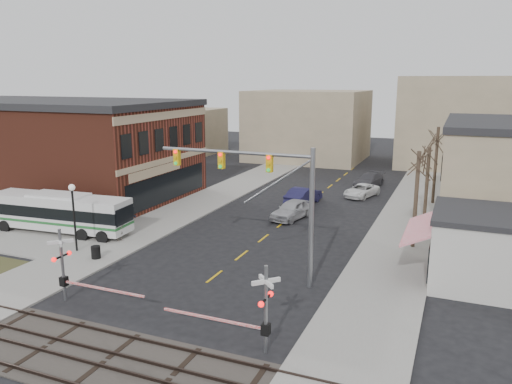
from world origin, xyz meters
TOP-DOWN VIEW (x-y plane):
  - ground at (0.00, 0.00)m, footprint 160.00×160.00m
  - sidewalk_west at (-9.50, 20.00)m, footprint 5.00×60.00m
  - sidewalk_east at (9.50, 20.00)m, footprint 5.00×60.00m
  - ballast_strip at (0.00, -8.00)m, footprint 160.00×5.00m
  - rail_tracks at (0.00, -8.00)m, footprint 160.00×3.91m
  - brick_building at (-26.98, 16.00)m, footprint 30.40×15.40m
  - awning_shop at (15.97, 7.00)m, footprint 9.74×6.20m
  - tree_east_a at (10.50, 12.00)m, footprint 0.28×0.28m
  - tree_east_b at (10.80, 18.00)m, footprint 0.28×0.28m
  - tree_east_c at (11.00, 26.00)m, footprint 0.28×0.28m
  - transit_bus at (-14.94, 5.31)m, footprint 11.59×3.39m
  - traffic_signal_mast at (3.06, 2.75)m, footprint 9.57×0.30m
  - rr_crossing_west at (-5.46, -4.00)m, footprint 5.60×1.36m
  - rr_crossing_east at (5.53, -4.76)m, footprint 5.60×1.36m
  - street_lamp at (-10.71, 2.26)m, footprint 0.44×0.44m
  - trash_bin at (-8.49, 1.58)m, footprint 0.60×0.60m
  - car_a at (0.26, 15.94)m, footprint 2.93×5.07m
  - car_b at (-0.34, 21.14)m, footprint 2.46×5.26m
  - car_c at (4.16, 26.34)m, footprint 3.38×5.04m
  - car_d at (3.95, 31.54)m, footprint 3.11×5.34m
  - pedestrian_near at (-9.35, 5.19)m, footprint 0.55×0.71m
  - pedestrian_far at (-10.52, 8.15)m, footprint 1.05×0.97m

SIDE VIEW (x-z plane):
  - ground at x=0.00m, z-range 0.00..0.00m
  - ballast_strip at x=0.00m, z-range 0.00..0.06m
  - sidewalk_west at x=-9.50m, z-range 0.00..0.12m
  - sidewalk_east at x=9.50m, z-range 0.00..0.12m
  - rail_tracks at x=0.00m, z-range 0.05..0.19m
  - trash_bin at x=-8.49m, z-range 0.12..0.95m
  - car_c at x=4.16m, z-range 0.00..1.28m
  - car_d at x=3.95m, z-range 0.00..1.45m
  - car_a at x=0.26m, z-range 0.00..1.62m
  - car_b at x=-0.34m, z-range 0.00..1.67m
  - pedestrian_far at x=-10.52m, z-range 0.12..1.85m
  - pedestrian_near at x=-9.35m, z-range 0.12..1.87m
  - transit_bus at x=-14.94m, z-range 0.20..3.14m
  - rr_crossing_west at x=-5.46m, z-range -0.03..3.97m
  - rr_crossing_east at x=5.53m, z-range -0.03..3.97m
  - awning_shop at x=15.97m, z-range 0.01..4.31m
  - tree_east_b at x=10.80m, z-range 0.12..6.42m
  - street_lamp at x=-10.71m, z-range 1.09..5.75m
  - tree_east_a at x=10.50m, z-range 0.12..6.87m
  - tree_east_c at x=11.00m, z-range 0.12..7.32m
  - brick_building at x=-26.98m, z-range 0.01..9.61m
  - traffic_signal_mast at x=3.06m, z-range 1.72..9.72m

